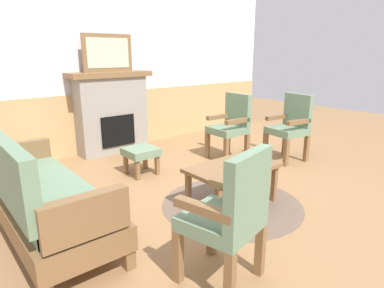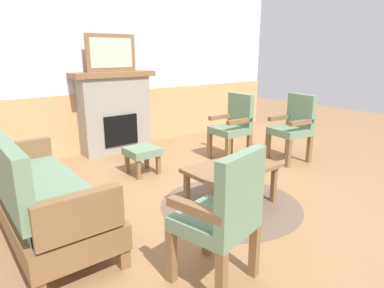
# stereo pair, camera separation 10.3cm
# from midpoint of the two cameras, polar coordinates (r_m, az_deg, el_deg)

# --- Properties ---
(ground_plane) EXTENTS (14.00, 14.00, 0.00)m
(ground_plane) POSITION_cam_midpoint_polar(r_m,az_deg,el_deg) (3.77, 2.65, -9.18)
(ground_plane) COLOR #997047
(wall_back) EXTENTS (7.20, 0.14, 2.70)m
(wall_back) POSITION_cam_midpoint_polar(r_m,az_deg,el_deg) (5.63, -15.70, 12.25)
(wall_back) COLOR white
(wall_back) RESTS_ON ground_plane
(fireplace) EXTENTS (1.30, 0.44, 1.28)m
(fireplace) POSITION_cam_midpoint_polar(r_m,az_deg,el_deg) (5.47, -14.11, 5.33)
(fireplace) COLOR gray
(fireplace) RESTS_ON ground_plane
(framed_picture) EXTENTS (0.80, 0.04, 0.56)m
(framed_picture) POSITION_cam_midpoint_polar(r_m,az_deg,el_deg) (5.40, -14.76, 14.85)
(framed_picture) COLOR brown
(framed_picture) RESTS_ON fireplace
(couch) EXTENTS (0.70, 1.80, 0.98)m
(couch) POSITION_cam_midpoint_polar(r_m,az_deg,el_deg) (3.15, -25.33, -8.05)
(couch) COLOR brown
(couch) RESTS_ON ground_plane
(coffee_table) EXTENTS (0.96, 0.56, 0.44)m
(coffee_table) POSITION_cam_midpoint_polar(r_m,az_deg,el_deg) (3.49, 6.19, -4.53)
(coffee_table) COLOR brown
(coffee_table) RESTS_ON ground_plane
(round_rug) EXTENTS (1.49, 1.49, 0.01)m
(round_rug) POSITION_cam_midpoint_polar(r_m,az_deg,el_deg) (3.63, 6.02, -10.21)
(round_rug) COLOR brown
(round_rug) RESTS_ON ground_plane
(book_on_table) EXTENTS (0.22, 0.13, 0.03)m
(book_on_table) POSITION_cam_midpoint_polar(r_m,az_deg,el_deg) (3.54, 8.66, -3.14)
(book_on_table) COLOR #33663D
(book_on_table) RESTS_ON coffee_table
(footstool) EXTENTS (0.40, 0.40, 0.36)m
(footstool) POSITION_cam_midpoint_polar(r_m,az_deg,el_deg) (4.43, -9.39, -1.63)
(footstool) COLOR brown
(footstool) RESTS_ON ground_plane
(armchair_near_fireplace) EXTENTS (0.50, 0.50, 0.98)m
(armchair_near_fireplace) POSITION_cam_midpoint_polar(r_m,az_deg,el_deg) (5.02, 6.15, 3.49)
(armchair_near_fireplace) COLOR brown
(armchair_near_fireplace) RESTS_ON ground_plane
(armchair_by_window_left) EXTENTS (0.54, 0.54, 0.98)m
(armchair_by_window_left) POSITION_cam_midpoint_polar(r_m,az_deg,el_deg) (5.14, 16.01, 3.25)
(armchair_by_window_left) COLOR brown
(armchair_by_window_left) RESTS_ON ground_plane
(armchair_front_left) EXTENTS (0.57, 0.57, 0.98)m
(armchair_front_left) POSITION_cam_midpoint_polar(r_m,az_deg,el_deg) (2.28, 5.21, -11.56)
(armchair_front_left) COLOR brown
(armchair_front_left) RESTS_ON ground_plane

